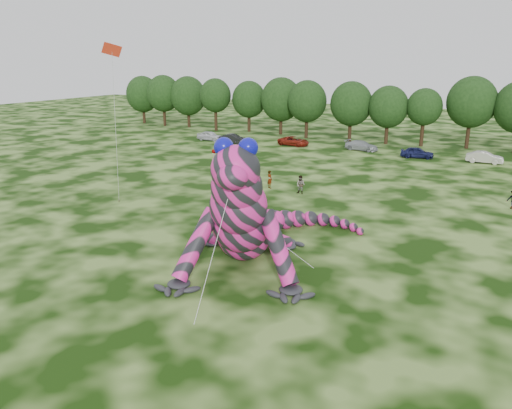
{
  "coord_description": "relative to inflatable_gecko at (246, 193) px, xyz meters",
  "views": [
    {
      "loc": [
        14.35,
        -21.13,
        12.96
      ],
      "look_at": [
        0.05,
        5.69,
        4.0
      ],
      "focal_mm": 35.0,
      "sensor_mm": 36.0,
      "label": 1
    }
  ],
  "objects": [
    {
      "name": "car_0",
      "position": [
        -29.21,
        40.17,
        -3.61
      ],
      "size": [
        4.47,
        1.94,
        1.5
      ],
      "primitive_type": "imported",
      "rotation": [
        0.0,
        0.0,
        1.53
      ],
      "color": "silver",
      "rests_on": "ground"
    },
    {
      "name": "spectator_1",
      "position": [
        -2.99,
        16.34,
        -3.44
      ],
      "size": [
        0.96,
        0.78,
        1.85
      ],
      "primitive_type": "imported",
      "rotation": [
        0.0,
        0.0,
        6.19
      ],
      "color": "gray",
      "rests_on": "ground"
    },
    {
      "name": "tree_9",
      "position": [
        2.26,
        50.65,
        -0.02
      ],
      "size": [
        5.27,
        4.74,
        8.68
      ],
      "primitive_type": null,
      "color": "black",
      "rests_on": "ground"
    },
    {
      "name": "tree_8",
      "position": [
        -3.02,
        50.29,
        0.11
      ],
      "size": [
        6.14,
        5.53,
        8.94
      ],
      "primitive_type": null,
      "color": "black",
      "rests_on": "ground"
    },
    {
      "name": "tree_3",
      "position": [
        -34.52,
        50.38,
        0.36
      ],
      "size": [
        5.81,
        5.23,
        9.44
      ],
      "primitive_type": null,
      "color": "black",
      "rests_on": "ground"
    },
    {
      "name": "car_3",
      "position": [
        -4.73,
        42.86,
        -3.66
      ],
      "size": [
        5.08,
        2.61,
        1.41
      ],
      "primitive_type": "imported",
      "rotation": [
        0.0,
        0.0,
        1.44
      ],
      "color": "#9DA2A7",
      "rests_on": "ground"
    },
    {
      "name": "tree_2",
      "position": [
        -41.82,
        52.07,
        0.46
      ],
      "size": [
        7.04,
        6.34,
        9.64
      ],
      "primitive_type": null,
      "color": "black",
      "rests_on": "ground"
    },
    {
      "name": "spectator_4",
      "position": [
        -18.66,
        24.91,
        -3.47
      ],
      "size": [
        0.99,
        1.04,
        1.79
      ],
      "primitive_type": "imported",
      "rotation": [
        0.0,
        0.0,
        2.24
      ],
      "color": "gray",
      "rests_on": "ground"
    },
    {
      "name": "tree_5",
      "position": [
        -21.93,
        51.74,
        0.53
      ],
      "size": [
        7.16,
        6.44,
        9.8
      ],
      "primitive_type": null,
      "color": "black",
      "rests_on": "ground"
    },
    {
      "name": "car_5",
      "position": [
        11.83,
        41.3,
        -3.63
      ],
      "size": [
        4.49,
        1.63,
        1.47
      ],
      "primitive_type": "imported",
      "rotation": [
        0.0,
        0.0,
        1.59
      ],
      "color": "#BCB5AC",
      "rests_on": "ground"
    },
    {
      "name": "tree_6",
      "position": [
        -16.36,
        49.99,
        0.38
      ],
      "size": [
        6.52,
        5.86,
        9.49
      ],
      "primitive_type": null,
      "color": "black",
      "rests_on": "ground"
    },
    {
      "name": "flying_kite",
      "position": [
        -13.66,
        2.89,
        8.3
      ],
      "size": [
        4.11,
        3.7,
        14.54
      ],
      "color": "red",
      "rests_on": "ground"
    },
    {
      "name": "tree_7",
      "position": [
        -8.88,
        50.11,
        0.37
      ],
      "size": [
        6.68,
        6.01,
        9.48
      ],
      "primitive_type": null,
      "color": "black",
      "rests_on": "ground"
    },
    {
      "name": "tree_10",
      "position": [
        8.59,
        51.89,
        0.89
      ],
      "size": [
        7.09,
        6.38,
        10.5
      ],
      "primitive_type": null,
      "color": "black",
      "rests_on": "ground"
    },
    {
      "name": "car_1",
      "position": [
        -24.48,
        39.57,
        -3.65
      ],
      "size": [
        4.34,
        1.53,
        1.43
      ],
      "primitive_type": "imported",
      "rotation": [
        0.0,
        0.0,
        1.57
      ],
      "color": "black",
      "rests_on": "ground"
    },
    {
      "name": "tree_4",
      "position": [
        -28.44,
        52.02,
        0.16
      ],
      "size": [
        6.22,
        5.6,
        9.06
      ],
      "primitive_type": null,
      "color": "black",
      "rests_on": "ground"
    },
    {
      "name": "inflatable_gecko",
      "position": [
        0.0,
        0.0,
        0.0
      ],
      "size": [
        20.02,
        21.59,
        8.73
      ],
      "primitive_type": null,
      "rotation": [
        0.0,
        0.0,
        0.37
      ],
      "color": "#DF238E",
      "rests_on": "ground"
    },
    {
      "name": "ground",
      "position": [
        1.2,
        -6.69,
        -4.36
      ],
      "size": [
        240.0,
        240.0,
        0.0
      ],
      "primitive_type": "plane",
      "color": "#16330A",
      "rests_on": "ground"
    },
    {
      "name": "car_4",
      "position": [
        3.54,
        40.81,
        -3.63
      ],
      "size": [
        4.54,
        2.42,
        1.47
      ],
      "primitive_type": "imported",
      "rotation": [
        0.0,
        0.0,
        1.74
      ],
      "color": "#151A48",
      "rests_on": "ground"
    },
    {
      "name": "spectator_0",
      "position": [
        -6.72,
        16.96,
        -3.43
      ],
      "size": [
        0.81,
        0.74,
        1.86
      ],
      "primitive_type": "imported",
      "rotation": [
        0.0,
        0.0,
        2.56
      ],
      "color": "gray",
      "rests_on": "ground"
    },
    {
      "name": "tree_1",
      "position": [
        -47.16,
        51.36,
        0.54
      ],
      "size": [
        6.74,
        6.07,
        9.81
      ],
      "primitive_type": null,
      "color": "black",
      "rests_on": "ground"
    },
    {
      "name": "car_2",
      "position": [
        -15.14,
        42.07,
        -3.68
      ],
      "size": [
        5.16,
        2.88,
        1.36
      ],
      "primitive_type": "imported",
      "rotation": [
        0.0,
        0.0,
        1.44
      ],
      "color": "maroon",
      "rests_on": "ground"
    },
    {
      "name": "tree_0",
      "position": [
        -53.36,
        52.54,
        0.39
      ],
      "size": [
        6.91,
        6.22,
        9.51
      ],
      "primitive_type": null,
      "color": "black",
      "rests_on": "ground"
    }
  ]
}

